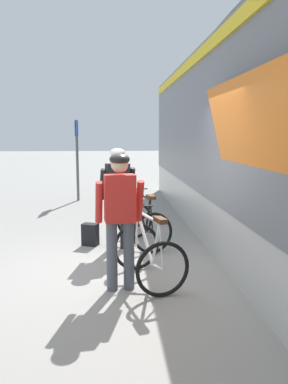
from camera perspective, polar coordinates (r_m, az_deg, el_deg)
ground_plane at (r=5.71m, az=-2.58°, el=-11.93°), size 80.00×80.00×0.00m
cyclist_near_in_red at (r=4.87m, az=-3.58°, el=-2.64°), size 0.64×0.36×1.76m
cyclist_far_in_dark at (r=6.62m, az=-3.92°, el=0.37°), size 0.66×0.42×1.76m
bicycle_near_white at (r=5.25m, az=0.68°, el=-9.14°), size 0.97×1.22×0.99m
bicycle_far_black at (r=6.93m, az=-0.12°, el=-4.73°), size 0.95×1.21×0.99m
backpack_on_platform at (r=7.06m, az=-7.96°, el=-6.25°), size 0.33×0.27×0.40m
platform_sign_post at (r=11.68m, az=-9.90°, el=6.64°), size 0.08×0.70×2.40m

